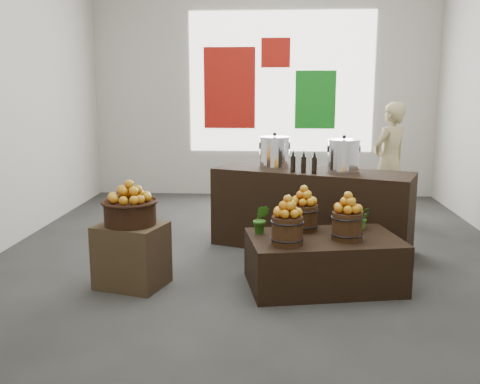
# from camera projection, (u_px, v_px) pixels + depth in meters

# --- Properties ---
(ground) EXTENTS (7.00, 7.00, 0.00)m
(ground) POSITION_uv_depth(u_px,v_px,m) (256.00, 253.00, 6.29)
(ground) COLOR #343432
(ground) RESTS_ON ground
(back_wall) EXTENTS (6.00, 0.04, 4.00)m
(back_wall) POSITION_uv_depth(u_px,v_px,m) (264.00, 82.00, 9.33)
(back_wall) COLOR #B4B1A6
(back_wall) RESTS_ON ground
(back_opening) EXTENTS (3.20, 0.02, 2.40)m
(back_opening) POSITION_uv_depth(u_px,v_px,m) (281.00, 82.00, 9.29)
(back_opening) COLOR white
(back_opening) RESTS_ON back_wall
(deco_red_left) EXTENTS (0.90, 0.04, 1.40)m
(deco_red_left) POSITION_uv_depth(u_px,v_px,m) (230.00, 88.00, 9.36)
(deco_red_left) COLOR #A0140C
(deco_red_left) RESTS_ON back_wall
(deco_green_right) EXTENTS (0.70, 0.04, 1.00)m
(deco_green_right) POSITION_uv_depth(u_px,v_px,m) (315.00, 100.00, 9.30)
(deco_green_right) COLOR #117117
(deco_green_right) RESTS_ON back_wall
(deco_red_upper) EXTENTS (0.50, 0.04, 0.50)m
(deco_red_upper) POSITION_uv_depth(u_px,v_px,m) (276.00, 53.00, 9.19)
(deco_red_upper) COLOR #A0140C
(deco_red_upper) RESTS_ON back_wall
(crate) EXTENTS (0.73, 0.66, 0.62)m
(crate) POSITION_uv_depth(u_px,v_px,m) (132.00, 255.00, 5.19)
(crate) COLOR #463920
(crate) RESTS_ON ground
(wicker_basket) EXTENTS (0.49, 0.49, 0.22)m
(wicker_basket) POSITION_uv_depth(u_px,v_px,m) (130.00, 213.00, 5.11)
(wicker_basket) COLOR black
(wicker_basket) RESTS_ON crate
(apples_in_basket) EXTENTS (0.38, 0.38, 0.21)m
(apples_in_basket) POSITION_uv_depth(u_px,v_px,m) (129.00, 191.00, 5.06)
(apples_in_basket) COLOR #9C0905
(apples_in_basket) RESTS_ON wicker_basket
(display_table) EXTENTS (1.57, 1.14, 0.49)m
(display_table) POSITION_uv_depth(u_px,v_px,m) (323.00, 262.00, 5.19)
(display_table) COLOR black
(display_table) RESTS_ON ground
(apple_bucket_front_left) EXTENTS (0.29, 0.29, 0.26)m
(apple_bucket_front_left) POSITION_uv_depth(u_px,v_px,m) (287.00, 231.00, 4.87)
(apple_bucket_front_left) COLOR #3D2510
(apple_bucket_front_left) RESTS_ON display_table
(apples_in_bucket_front_left) EXTENTS (0.21, 0.21, 0.19)m
(apples_in_bucket_front_left) POSITION_uv_depth(u_px,v_px,m) (288.00, 206.00, 4.83)
(apples_in_bucket_front_left) COLOR #9C0905
(apples_in_bucket_front_left) RESTS_ON apple_bucket_front_left
(apple_bucket_front_right) EXTENTS (0.29, 0.29, 0.26)m
(apple_bucket_front_right) POSITION_uv_depth(u_px,v_px,m) (347.00, 226.00, 5.03)
(apple_bucket_front_right) COLOR #3D2510
(apple_bucket_front_right) RESTS_ON display_table
(apples_in_bucket_front_right) EXTENTS (0.21, 0.21, 0.19)m
(apples_in_bucket_front_right) POSITION_uv_depth(u_px,v_px,m) (348.00, 202.00, 4.99)
(apples_in_bucket_front_right) COLOR #9C0905
(apples_in_bucket_front_right) RESTS_ON apple_bucket_front_right
(apple_bucket_rear) EXTENTS (0.29, 0.29, 0.26)m
(apple_bucket_rear) POSITION_uv_depth(u_px,v_px,m) (303.00, 218.00, 5.35)
(apple_bucket_rear) COLOR #3D2510
(apple_bucket_rear) RESTS_ON display_table
(apples_in_bucket_rear) EXTENTS (0.21, 0.21, 0.19)m
(apples_in_bucket_rear) POSITION_uv_depth(u_px,v_px,m) (304.00, 195.00, 5.31)
(apples_in_bucket_rear) COLOR #9C0905
(apples_in_bucket_rear) RESTS_ON apple_bucket_rear
(herb_garnish_right) EXTENTS (0.26, 0.25, 0.24)m
(herb_garnish_right) POSITION_uv_depth(u_px,v_px,m) (361.00, 217.00, 5.41)
(herb_garnish_right) COLOR #296816
(herb_garnish_right) RESTS_ON display_table
(herb_garnish_left) EXTENTS (0.18, 0.15, 0.29)m
(herb_garnish_left) POSITION_uv_depth(u_px,v_px,m) (261.00, 219.00, 5.24)
(herb_garnish_left) COLOR #296816
(herb_garnish_left) RESTS_ON display_table
(counter) EXTENTS (2.43, 1.51, 0.95)m
(counter) POSITION_uv_depth(u_px,v_px,m) (311.00, 209.00, 6.39)
(counter) COLOR black
(counter) RESTS_ON ground
(stock_pot_left) EXTENTS (0.36, 0.36, 0.36)m
(stock_pot_left) POSITION_uv_depth(u_px,v_px,m) (274.00, 153.00, 6.46)
(stock_pot_left) COLOR silver
(stock_pot_left) RESTS_ON counter
(stock_pot_center) EXTENTS (0.36, 0.36, 0.36)m
(stock_pot_center) POSITION_uv_depth(u_px,v_px,m) (343.00, 157.00, 6.12)
(stock_pot_center) COLOR silver
(stock_pot_center) RESTS_ON counter
(oil_cruets) EXTENTS (0.26, 0.15, 0.26)m
(oil_cruets) POSITION_uv_depth(u_px,v_px,m) (306.00, 162.00, 6.07)
(oil_cruets) COLOR black
(oil_cruets) RESTS_ON counter
(shopper) EXTENTS (0.74, 0.71, 1.71)m
(shopper) POSITION_uv_depth(u_px,v_px,m) (389.00, 162.00, 7.67)
(shopper) COLOR tan
(shopper) RESTS_ON ground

